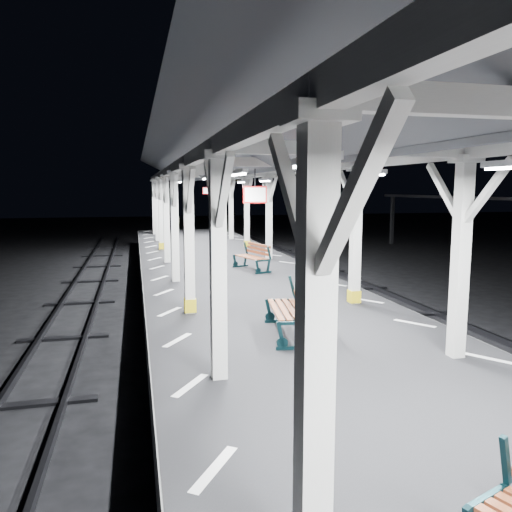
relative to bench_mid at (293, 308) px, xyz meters
name	(u,v)px	position (x,y,z in m)	size (l,w,h in m)	color
ground	(302,380)	(0.27, 0.16, -1.54)	(120.00, 120.00, 0.00)	black
platform	(303,356)	(0.27, 0.16, -1.04)	(6.00, 50.00, 1.00)	black
hazard_stripes_left	(178,340)	(-2.18, 0.16, -0.53)	(1.00, 48.00, 0.01)	silver
hazard_stripes_right	(415,323)	(2.72, 0.16, -0.53)	(1.00, 48.00, 0.01)	silver
track_left	(33,401)	(-4.73, 0.16, -1.46)	(2.20, 60.00, 0.16)	#2D2D33
canopy	(306,147)	(0.27, 0.14, 3.03)	(5.40, 49.00, 4.65)	silver
bench_mid	(293,308)	(0.00, 0.00, 0.00)	(0.95, 1.93, 1.01)	black
bench_far	(254,256)	(1.06, 7.68, -0.06)	(1.05, 1.76, 0.90)	black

